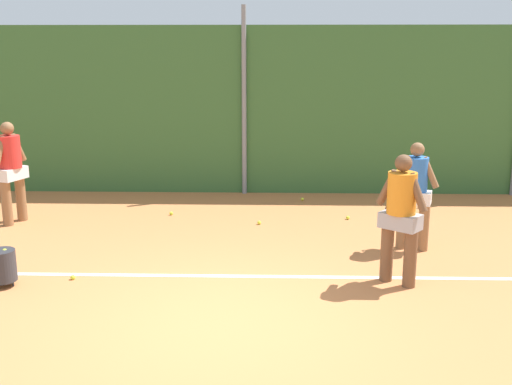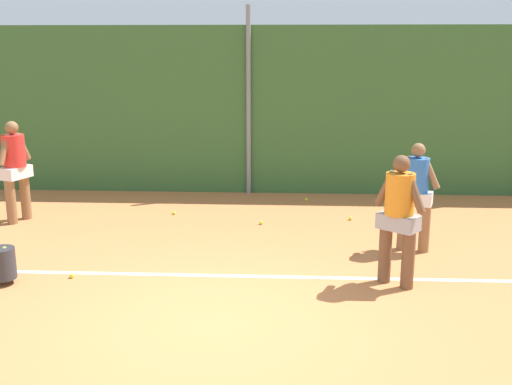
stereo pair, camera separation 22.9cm
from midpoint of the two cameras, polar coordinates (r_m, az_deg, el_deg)
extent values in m
plane|color=#C67542|center=(9.08, -3.10, -6.60)|extent=(30.56, 30.56, 0.00)
cube|color=#386633|center=(13.18, -1.58, 7.59)|extent=(19.86, 0.25, 3.53)
cylinder|color=gray|center=(12.99, -1.62, 8.38)|extent=(0.10, 0.10, 3.92)
cube|color=white|center=(8.61, -3.37, -7.74)|extent=(14.51, 0.10, 0.01)
cylinder|color=brown|center=(8.33, 13.33, -6.02)|extent=(0.17, 0.17, 0.77)
cylinder|color=brown|center=(8.48, 11.28, -5.56)|extent=(0.17, 0.17, 0.77)
cube|color=#99999E|center=(8.26, 12.46, -2.59)|extent=(0.59, 0.56, 0.21)
cylinder|color=orange|center=(8.17, 12.59, -0.05)|extent=(0.38, 0.38, 0.55)
sphere|color=brown|center=(8.09, 12.74, 2.68)|extent=(0.22, 0.22, 0.22)
cylinder|color=brown|center=(8.06, 13.94, 0.00)|extent=(0.27, 0.24, 0.53)
cylinder|color=brown|center=(8.26, 11.30, 0.45)|extent=(0.27, 0.24, 0.53)
cylinder|color=#8C603D|center=(9.85, 14.63, -3.16)|extent=(0.16, 0.16, 0.74)
cylinder|color=#8C603D|center=(9.88, 12.73, -2.99)|extent=(0.16, 0.16, 0.74)
cube|color=white|center=(9.74, 13.83, -0.43)|extent=(0.56, 0.43, 0.20)
cylinder|color=blue|center=(9.67, 13.95, 1.66)|extent=(0.36, 0.36, 0.53)
sphere|color=#8C603D|center=(9.60, 14.08, 3.89)|extent=(0.21, 0.21, 0.21)
cylinder|color=#8C603D|center=(9.64, 15.18, 1.79)|extent=(0.29, 0.17, 0.50)
cylinder|color=#8C603D|center=(9.68, 12.76, 1.98)|extent=(0.29, 0.17, 0.50)
cylinder|color=black|center=(9.72, 12.11, -0.11)|extent=(0.03, 0.03, 0.28)
torus|color=#26262B|center=(9.79, 12.03, -1.65)|extent=(0.28, 0.11, 0.28)
cylinder|color=#8C603D|center=(11.99, -21.47, -0.56)|extent=(0.18, 0.18, 0.80)
cylinder|color=#8C603D|center=(11.74, -22.64, -0.95)|extent=(0.18, 0.18, 0.80)
cube|color=white|center=(11.76, -22.27, 1.64)|extent=(0.48, 0.61, 0.21)
cylinder|color=red|center=(11.69, -22.44, 3.51)|extent=(0.39, 0.39, 0.57)
sphere|color=#8C603D|center=(11.64, -22.62, 5.50)|extent=(0.23, 0.23, 0.23)
cylinder|color=#8C603D|center=(11.84, -21.72, 3.90)|extent=(0.18, 0.31, 0.54)
cylinder|color=#8C603D|center=(11.53, -23.21, 3.53)|extent=(0.18, 0.31, 0.54)
cylinder|color=#2D2D33|center=(8.86, -23.18, -6.25)|extent=(0.36, 0.36, 0.42)
cylinder|color=#2D2D33|center=(8.89, -22.28, -7.81)|extent=(0.02, 0.02, 0.08)
cylinder|color=#2D2D33|center=(9.05, -22.70, -7.48)|extent=(0.02, 0.02, 0.08)
sphere|color=#CCDB33|center=(8.81, -22.97, -5.03)|extent=(0.07, 0.07, 0.07)
sphere|color=#CCDB33|center=(11.41, 7.94, -2.33)|extent=(0.07, 0.07, 0.07)
sphere|color=#CCDB33|center=(11.71, -8.43, -1.93)|extent=(0.07, 0.07, 0.07)
sphere|color=#CCDB33|center=(12.52, 12.92, -1.13)|extent=(0.07, 0.07, 0.07)
sphere|color=#CCDB33|center=(12.68, 3.81, -0.62)|extent=(0.07, 0.07, 0.07)
sphere|color=#CCDB33|center=(10.98, -0.30, -2.82)|extent=(0.07, 0.07, 0.07)
sphere|color=#CCDB33|center=(8.86, -17.34, -7.52)|extent=(0.07, 0.07, 0.07)
camera|label=1|loc=(0.11, -90.69, -0.17)|focal=43.14mm
camera|label=2|loc=(0.11, 89.31, 0.17)|focal=43.14mm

